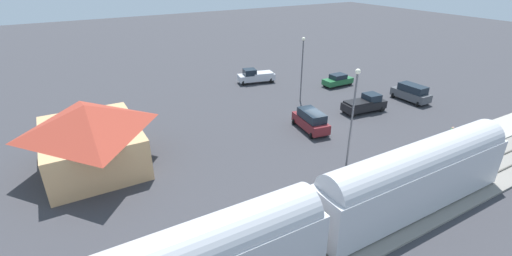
% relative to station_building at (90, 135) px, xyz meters
% --- Properties ---
extents(ground_plane, '(200.00, 200.00, 0.00)m').
position_rel_station_building_xyz_m(ground_plane, '(-4.00, -22.00, -2.97)').
color(ground_plane, '#38383D').
extents(railway_track, '(4.80, 70.00, 0.30)m').
position_rel_station_building_xyz_m(railway_track, '(-18.00, -22.00, -2.87)').
color(railway_track, gray).
rests_on(railway_track, ground).
extents(platform, '(3.20, 46.00, 0.30)m').
position_rel_station_building_xyz_m(platform, '(-14.00, -22.00, -2.82)').
color(platform, '#A8A399').
rests_on(platform, ground).
extents(station_building, '(10.63, 8.45, 5.69)m').
position_rel_station_building_xyz_m(station_building, '(0.00, 0.00, 0.00)').
color(station_building, tan).
rests_on(station_building, ground).
extents(pedestrian_on_platform, '(0.36, 0.36, 1.71)m').
position_rel_station_building_xyz_m(pedestrian_on_platform, '(-13.39, -30.56, -1.69)').
color(pedestrian_on_platform, '#23284C').
rests_on(pedestrian_on_platform, platform).
extents(pedestrian_waiting_far, '(0.36, 0.36, 1.71)m').
position_rel_station_building_xyz_m(pedestrian_waiting_far, '(-14.38, -29.38, -1.69)').
color(pedestrian_waiting_far, '#333338').
rests_on(pedestrian_waiting_far, platform).
extents(suv_charcoal, '(4.92, 2.45, 2.22)m').
position_rel_station_building_xyz_m(suv_charcoal, '(-3.25, -37.61, -1.82)').
color(suv_charcoal, '#47494F').
rests_on(suv_charcoal, ground).
extents(pickup_black, '(2.48, 5.57, 2.14)m').
position_rel_station_building_xyz_m(pickup_black, '(-2.91, -29.73, -1.94)').
color(pickup_black, black).
rests_on(pickup_black, ground).
extents(pickup_silver, '(3.08, 5.70, 2.14)m').
position_rel_station_building_xyz_m(pickup_silver, '(13.53, -24.12, -1.94)').
color(pickup_silver, silver).
rests_on(pickup_silver, ground).
extents(sedan_green, '(1.86, 4.51, 1.74)m').
position_rel_station_building_xyz_m(sedan_green, '(6.24, -33.70, -2.09)').
color(sedan_green, '#236638').
rests_on(sedan_green, ground).
extents(suv_maroon, '(5.13, 2.92, 2.22)m').
position_rel_station_building_xyz_m(suv_maroon, '(-3.78, -20.93, -1.82)').
color(suv_maroon, maroon).
rests_on(suv_maroon, ground).
extents(light_pole_near_platform, '(0.44, 0.44, 8.80)m').
position_rel_station_building_xyz_m(light_pole_near_platform, '(-11.20, -19.15, 2.48)').
color(light_pole_near_platform, '#515156').
rests_on(light_pole_near_platform, ground).
extents(light_pole_lot_center, '(0.44, 0.44, 8.18)m').
position_rel_station_building_xyz_m(light_pole_lot_center, '(3.95, -25.30, 2.14)').
color(light_pole_lot_center, '#515156').
rests_on(light_pole_lot_center, ground).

